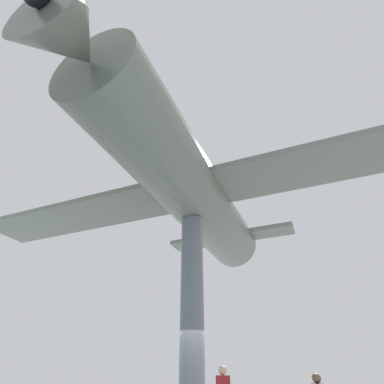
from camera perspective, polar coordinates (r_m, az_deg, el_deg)
The scene contains 2 objects.
support_pylon_central at distance 8.57m, azimuth -0.00°, elevation -22.66°, with size 0.64×0.64×5.70m.
suspended_airplane at distance 9.72m, azimuth -0.61°, elevation 0.83°, with size 17.26×12.17×3.15m.
Camera 1 is at (-5.42, 6.51, 1.54)m, focal length 28.00 mm.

